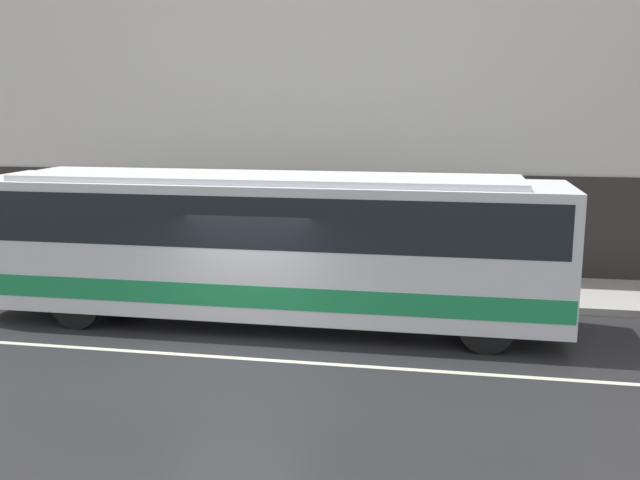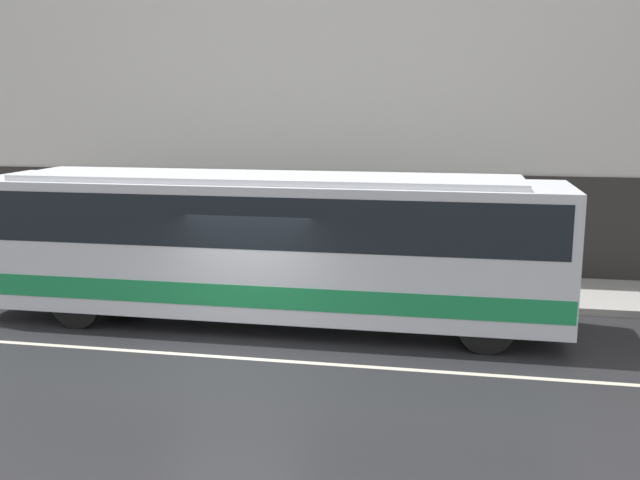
% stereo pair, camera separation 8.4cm
% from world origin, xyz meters
% --- Properties ---
extents(ground_plane, '(60.00, 60.00, 0.00)m').
position_xyz_m(ground_plane, '(0.00, 0.00, 0.00)').
color(ground_plane, '#262628').
extents(sidewalk, '(60.00, 2.96, 0.17)m').
position_xyz_m(sidewalk, '(0.00, 5.48, 0.08)').
color(sidewalk, '#A09E99').
rests_on(sidewalk, ground_plane).
extents(building_facade, '(60.00, 0.35, 11.82)m').
position_xyz_m(building_facade, '(0.00, 7.11, 5.71)').
color(building_facade, silver).
rests_on(building_facade, ground_plane).
extents(lane_stripe, '(54.00, 0.14, 0.01)m').
position_xyz_m(lane_stripe, '(0.00, 0.00, 0.00)').
color(lane_stripe, beige).
rests_on(lane_stripe, ground_plane).
extents(transit_bus, '(12.36, 2.57, 3.17)m').
position_xyz_m(transit_bus, '(0.00, 2.27, 1.79)').
color(transit_bus, silver).
rests_on(transit_bus, ground_plane).
extents(pedestrian_waiting, '(0.36, 0.36, 1.79)m').
position_xyz_m(pedestrian_waiting, '(0.36, 5.86, 1.01)').
color(pedestrian_waiting, navy).
rests_on(pedestrian_waiting, sidewalk).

